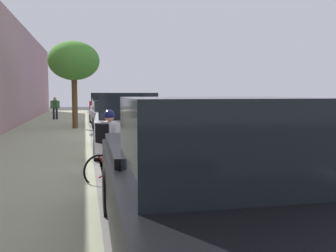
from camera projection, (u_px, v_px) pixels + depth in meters
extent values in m
plane|color=#2E2E2E|center=(138.00, 132.00, 18.70)|extent=(70.50, 70.50, 0.00)
cube|color=#A5AC88|center=(48.00, 133.00, 17.77)|extent=(3.85, 44.06, 0.13)
cube|color=gray|center=(91.00, 132.00, 18.20)|extent=(0.16, 44.06, 0.13)
cube|color=white|center=(140.00, 111.00, 39.74)|extent=(0.14, 2.20, 0.01)
cube|color=white|center=(146.00, 113.00, 35.66)|extent=(0.14, 2.20, 0.01)
cube|color=white|center=(154.00, 116.00, 31.57)|extent=(0.14, 2.20, 0.01)
cube|color=white|center=(165.00, 120.00, 27.49)|extent=(0.14, 2.20, 0.01)
cube|color=white|center=(179.00, 124.00, 23.41)|extent=(0.14, 2.20, 0.01)
cube|color=white|center=(198.00, 131.00, 19.33)|extent=(0.14, 2.20, 0.01)
cube|color=white|center=(229.00, 141.00, 15.24)|extent=(0.14, 2.20, 0.01)
cube|color=white|center=(281.00, 159.00, 11.16)|extent=(0.14, 2.20, 0.01)
cube|color=white|center=(121.00, 133.00, 18.53)|extent=(0.12, 44.06, 0.01)
cube|color=maroon|center=(101.00, 105.00, 35.64)|extent=(2.19, 4.81, 0.90)
cube|color=black|center=(101.00, 97.00, 35.56)|extent=(1.86, 3.20, 0.76)
cylinder|color=black|center=(91.00, 110.00, 34.10)|extent=(0.27, 0.77, 0.76)
cylinder|color=black|center=(110.00, 110.00, 34.38)|extent=(0.27, 0.77, 0.76)
cylinder|color=black|center=(92.00, 109.00, 36.97)|extent=(0.27, 0.77, 0.76)
cylinder|color=black|center=(110.00, 109.00, 37.24)|extent=(0.27, 0.77, 0.76)
cube|color=#B7BABF|center=(103.00, 110.00, 29.32)|extent=(1.79, 4.41, 0.64)
cube|color=black|center=(102.00, 103.00, 29.26)|extent=(1.56, 2.11, 0.60)
cylinder|color=black|center=(93.00, 115.00, 27.84)|extent=(0.22, 0.66, 0.66)
cylinder|color=black|center=(114.00, 115.00, 28.20)|extent=(0.22, 0.66, 0.66)
cylinder|color=black|center=(92.00, 113.00, 30.49)|extent=(0.22, 0.66, 0.66)
cylinder|color=black|center=(112.00, 113.00, 30.85)|extent=(0.22, 0.66, 0.66)
cube|color=slate|center=(106.00, 116.00, 22.17)|extent=(1.97, 4.48, 0.64)
cube|color=black|center=(106.00, 106.00, 22.11)|extent=(1.65, 2.17, 0.60)
cylinder|color=black|center=(94.00, 123.00, 20.67)|extent=(0.25, 0.67, 0.66)
cylinder|color=black|center=(123.00, 122.00, 21.10)|extent=(0.25, 0.67, 0.66)
cylinder|color=black|center=(91.00, 119.00, 23.29)|extent=(0.25, 0.67, 0.66)
cylinder|color=black|center=(117.00, 119.00, 23.72)|extent=(0.25, 0.67, 0.66)
cube|color=white|center=(125.00, 131.00, 11.96)|extent=(2.09, 4.77, 0.90)
cube|color=black|center=(125.00, 105.00, 11.89)|extent=(1.80, 3.16, 0.76)
cylinder|color=black|center=(98.00, 150.00, 10.42)|extent=(0.25, 0.77, 0.76)
cylinder|color=black|center=(159.00, 149.00, 10.73)|extent=(0.25, 0.77, 0.76)
cylinder|color=black|center=(98.00, 138.00, 13.27)|extent=(0.25, 0.77, 0.76)
cylinder|color=black|center=(147.00, 137.00, 13.58)|extent=(0.25, 0.77, 0.76)
cube|color=black|center=(193.00, 198.00, 4.41)|extent=(2.05, 5.33, 0.80)
cube|color=black|center=(220.00, 141.00, 3.44)|extent=(1.75, 1.53, 0.80)
cube|color=black|center=(172.00, 145.00, 5.54)|extent=(1.91, 2.68, 0.12)
cylinder|color=black|center=(110.00, 194.00, 5.87)|extent=(0.23, 0.80, 0.80)
cylinder|color=black|center=(219.00, 188.00, 6.23)|extent=(0.23, 0.80, 0.80)
torus|color=black|center=(141.00, 165.00, 8.46)|extent=(0.66, 0.30, 0.70)
torus|color=black|center=(99.00, 171.00, 7.87)|extent=(0.66, 0.30, 0.70)
cylinder|color=#A51414|center=(126.00, 163.00, 8.23)|extent=(0.61, 0.27, 0.52)
cylinder|color=#A51414|center=(111.00, 165.00, 8.03)|extent=(0.14, 0.09, 0.48)
cylinder|color=#A51414|center=(124.00, 153.00, 8.18)|extent=(0.69, 0.31, 0.05)
cylinder|color=#A51414|center=(106.00, 173.00, 7.97)|extent=(0.34, 0.17, 0.19)
cylinder|color=#A51414|center=(104.00, 163.00, 7.92)|extent=(0.26, 0.13, 0.33)
cylinder|color=#A51414|center=(140.00, 158.00, 8.42)|extent=(0.12, 0.08, 0.34)
cube|color=black|center=(109.00, 153.00, 7.97)|extent=(0.26, 0.18, 0.05)
cylinder|color=black|center=(138.00, 149.00, 8.38)|extent=(0.20, 0.44, 0.03)
cylinder|color=#C6B284|center=(112.00, 163.00, 8.48)|extent=(0.15, 0.15, 0.79)
cylinder|color=#C6B284|center=(108.00, 162.00, 8.63)|extent=(0.15, 0.15, 0.79)
cube|color=white|center=(110.00, 134.00, 8.50)|extent=(0.38, 0.44, 0.56)
cylinder|color=white|center=(116.00, 136.00, 8.30)|extent=(0.10, 0.10, 0.53)
cylinder|color=white|center=(104.00, 134.00, 8.69)|extent=(0.10, 0.10, 0.53)
sphere|color=tan|center=(109.00, 117.00, 8.46)|extent=(0.22, 0.22, 0.22)
sphere|color=navy|center=(109.00, 115.00, 8.46)|extent=(0.25, 0.25, 0.25)
cube|color=black|center=(102.00, 133.00, 8.36)|extent=(0.30, 0.35, 0.44)
cylinder|color=brown|center=(75.00, 102.00, 19.45)|extent=(0.29, 0.29, 2.80)
ellipsoid|color=#4B9331|center=(74.00, 61.00, 19.26)|extent=(2.63, 2.63, 2.02)
cylinder|color=black|center=(54.00, 114.00, 25.97)|extent=(0.15, 0.15, 0.79)
cylinder|color=black|center=(57.00, 114.00, 26.02)|extent=(0.15, 0.15, 0.79)
cube|color=#264C26|center=(55.00, 104.00, 25.94)|extent=(0.39, 0.24, 0.56)
cylinder|color=#264C26|center=(51.00, 105.00, 25.88)|extent=(0.10, 0.10, 0.53)
cylinder|color=#264C26|center=(59.00, 105.00, 26.00)|extent=(0.10, 0.10, 0.53)
sphere|color=tan|center=(55.00, 99.00, 25.90)|extent=(0.22, 0.22, 0.22)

